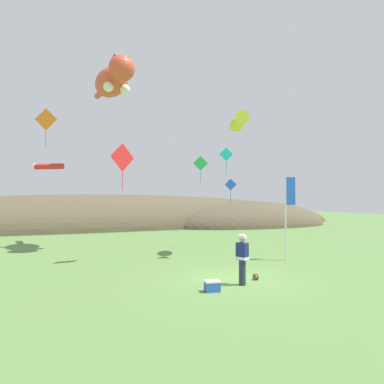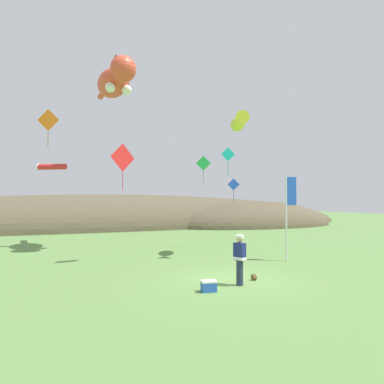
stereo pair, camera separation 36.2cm
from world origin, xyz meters
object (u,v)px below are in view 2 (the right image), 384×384
(picnic_cooler, at_px, (209,286))
(kite_fish_windsock, at_px, (239,123))
(festival_attendant, at_px, (240,258))
(festival_banner_pole, at_px, (289,205))
(kite_diamond_orange, at_px, (48,120))
(kite_diamond_teal, at_px, (228,155))
(kite_tube_streamer, at_px, (51,167))
(kite_diamond_green, at_px, (203,163))
(kite_diamond_blue, at_px, (234,185))
(kite_spool, at_px, (254,277))
(kite_giant_cat, at_px, (115,81))
(kite_diamond_red, at_px, (123,158))

(picnic_cooler, height_order, kite_fish_windsock, kite_fish_windsock)
(festival_attendant, distance_m, festival_banner_pole, 6.04)
(kite_diamond_orange, xyz_separation_m, kite_diamond_teal, (10.57, -1.17, -1.48))
(kite_tube_streamer, distance_m, kite_diamond_green, 10.90)
(festival_banner_pole, relative_size, kite_diamond_blue, 2.30)
(kite_fish_windsock, bearing_deg, kite_diamond_blue, 62.06)
(kite_spool, bearing_deg, kite_fish_windsock, 64.59)
(picnic_cooler, relative_size, kite_diamond_orange, 0.26)
(kite_giant_cat, xyz_separation_m, kite_diamond_red, (-0.50, -4.80, -5.33))
(kite_fish_windsock, height_order, kite_diamond_blue, kite_fish_windsock)
(kite_tube_streamer, bearing_deg, festival_attendant, -65.15)
(kite_fish_windsock, bearing_deg, picnic_cooler, -128.44)
(kite_spool, distance_m, picnic_cooler, 2.36)
(kite_spool, distance_m, kite_diamond_orange, 13.79)
(kite_diamond_red, relative_size, kite_diamond_green, 1.10)
(kite_spool, distance_m, festival_banner_pole, 5.47)
(picnic_cooler, relative_size, kite_giant_cat, 0.08)
(kite_diamond_blue, bearing_deg, festival_banner_pole, -103.16)
(picnic_cooler, xyz_separation_m, kite_diamond_red, (-1.55, 6.20, 4.82))
(kite_tube_streamer, xyz_separation_m, kite_diamond_green, (10.86, 0.58, 0.72))
(kite_tube_streamer, bearing_deg, kite_diamond_teal, -22.26)
(kite_tube_streamer, distance_m, kite_diamond_teal, 11.21)
(picnic_cooler, distance_m, kite_diamond_orange, 13.33)
(kite_spool, bearing_deg, kite_diamond_red, 124.79)
(picnic_cooler, xyz_separation_m, kite_diamond_teal, (5.74, 8.98, 5.69))
(festival_banner_pole, distance_m, kite_diamond_green, 10.67)
(picnic_cooler, height_order, festival_banner_pole, festival_banner_pole)
(kite_diamond_blue, bearing_deg, kite_diamond_green, 150.06)
(festival_attendant, height_order, kite_diamond_orange, kite_diamond_orange)
(kite_fish_windsock, relative_size, kite_diamond_orange, 1.30)
(kite_diamond_orange, bearing_deg, kite_diamond_teal, -6.30)
(kite_spool, height_order, kite_diamond_red, kite_diamond_red)
(kite_diamond_green, bearing_deg, kite_diamond_teal, -96.06)
(festival_banner_pole, bearing_deg, kite_diamond_blue, 76.84)
(kite_diamond_blue, xyz_separation_m, kite_diamond_green, (-2.00, 1.15, 1.66))
(kite_spool, height_order, kite_diamond_orange, kite_diamond_orange)
(kite_tube_streamer, height_order, kite_diamond_orange, kite_diamond_orange)
(festival_banner_pole, relative_size, kite_diamond_orange, 1.98)
(kite_giant_cat, xyz_separation_m, kite_diamond_blue, (9.29, 1.63, -6.19))
(kite_giant_cat, height_order, kite_diamond_teal, kite_giant_cat)
(kite_diamond_red, distance_m, kite_diamond_teal, 7.84)
(picnic_cooler, height_order, kite_diamond_teal, kite_diamond_teal)
(picnic_cooler, bearing_deg, kite_diamond_blue, 56.88)
(kite_tube_streamer, bearing_deg, kite_diamond_orange, -94.17)
(kite_giant_cat, height_order, kite_diamond_green, kite_giant_cat)
(kite_spool, height_order, kite_fish_windsock, kite_fish_windsock)
(kite_diamond_red, bearing_deg, festival_attendant, -63.71)
(kite_spool, bearing_deg, kite_tube_streamer, 118.81)
(kite_diamond_teal, bearing_deg, kite_diamond_orange, 173.70)
(picnic_cooler, relative_size, kite_diamond_green, 0.26)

